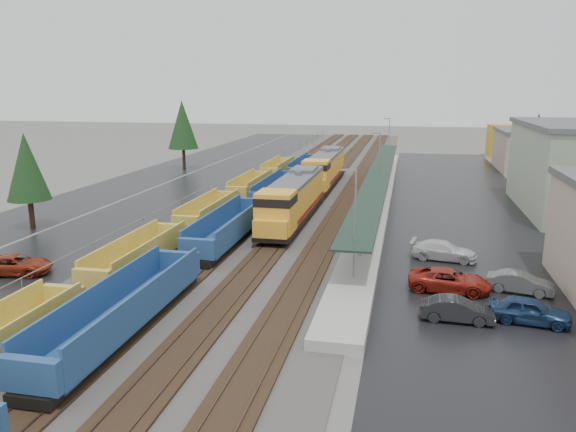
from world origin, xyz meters
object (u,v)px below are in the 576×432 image
Objects in this scene: locomotive_trail at (325,169)px; parked_car_east_e at (520,283)px; parked_car_east_a at (457,310)px; storage_tank at (503,141)px; parked_car_west_c at (16,265)px; well_string_yellow at (179,232)px; locomotive_lead at (293,199)px; well_string_blue at (230,228)px; parked_car_east_d at (530,311)px; parked_car_east_c at (444,251)px; parked_car_east_b at (449,281)px.

locomotive_trail is 4.95× the size of parked_car_east_e.
parked_car_east_e is at bearing -36.25° from parked_car_east_a.
storage_tank reaches higher than parked_car_west_c.
storage_tank is 91.54m from parked_car_west_c.
well_string_yellow is 14.28× the size of storage_tank.
locomotive_lead and locomotive_trail have the same top height.
parked_car_east_a is (30.18, -1.99, -0.01)m from parked_car_west_c.
well_string_blue is at bearing 55.37° from parked_car_east_a.
locomotive_lead is at bearing -90.00° from locomotive_trail.
storage_tank is at bearing 1.76° from parked_car_east_d.
well_string_blue reaches higher than well_string_yellow.
parked_car_east_c is (13.73, -8.98, -1.74)m from locomotive_lead.
locomotive_lead is at bearing 46.03° from parked_car_east_b.
locomotive_trail is 39.48m from parked_car_east_b.
locomotive_trail is 4.11× the size of parked_car_west_c.
storage_tank is (36.30, 70.13, 1.94)m from well_string_yellow.
well_string_blue is 16.73m from parked_car_west_c.
locomotive_trail reaches higher than parked_car_east_d.
parked_car_east_a is at bearing -105.43° from parked_car_west_c.
parked_car_east_a is (13.83, -20.89, -1.78)m from locomotive_lead.
parked_car_east_e is at bearing -95.78° from parked_car_west_c.
locomotive_trail is 4.93× the size of parked_car_east_a.
parked_car_east_a is 0.79× the size of parked_car_east_b.
parked_car_east_e is (4.47, -6.37, -0.05)m from parked_car_east_c.
parked_car_east_e is at bearing -19.15° from well_string_blue.
parked_car_east_d reaches higher than parked_car_west_c.
parked_car_east_c is 1.14× the size of parked_car_east_d.
well_string_yellow is at bearing 89.07° from parked_car_east_e.
parked_car_west_c is 0.95× the size of parked_car_east_b.
well_string_yellow is (-8.00, -9.16, -1.34)m from locomotive_lead.
parked_car_east_c is (30.09, 9.93, 0.04)m from parked_car_west_c.
locomotive_trail is 44.15m from parked_car_east_a.
storage_tank is (28.30, 60.97, 0.60)m from locomotive_lead.
well_string_blue is (-4.00, -28.64, -1.23)m from locomotive_trail.
locomotive_trail is 0.23× the size of well_string_yellow.
parked_car_west_c is (-16.35, -39.91, -1.77)m from locomotive_trail.
parked_car_east_a is at bearing -100.02° from storage_tank.
parked_car_east_c is (13.73, -29.98, -1.74)m from locomotive_trail.
parked_car_east_d is (4.09, -11.36, 0.02)m from parked_car_east_c.
well_string_blue is at bearing 70.18° from parked_car_east_b.
parked_car_west_c is at bearing 100.93° from parked_car_east_b.
parked_car_east_b reaches higher than parked_car_east_e.
parked_car_west_c is at bearing -119.20° from storage_tank.
well_string_yellow is (-8.00, -30.16, -1.34)m from locomotive_trail.
locomotive_lead is 8.71m from well_string_blue.
well_string_blue is at bearing -117.63° from locomotive_lead.
parked_car_east_c reaches higher than parked_car_west_c.
well_string_yellow reaches higher than parked_car_east_e.
parked_car_east_b reaches higher than parked_car_east_a.
parked_car_east_c is at bearing 0.48° from well_string_yellow.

